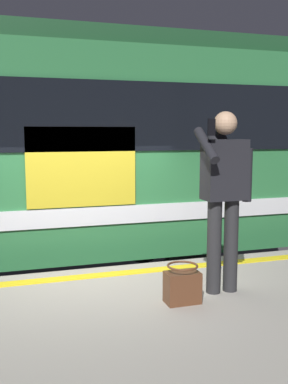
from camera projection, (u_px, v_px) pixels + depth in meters
The scene contains 6 objects.
ground_plane at pixel (94, 360), 5.34m from camera, with size 24.26×24.26×0.00m, color #3D3D3F.
safety_line at pixel (97, 275), 4.90m from camera, with size 14.89×0.16×0.01m, color yellow.
track_rail_near at pixel (75, 310), 6.62m from camera, with size 19.75×0.08×0.16m, color slate.
track_rail_far at pixel (63, 280), 7.98m from camera, with size 19.75×0.08×0.16m, color slate.
passenger at pixel (224, 187), 4.30m from camera, with size 0.57×0.55×1.75m.
handbag at pixel (182, 286), 4.11m from camera, with size 0.31×0.29×0.36m.
Camera 1 is at (0.94, 4.97, 2.69)m, focal length 42.15 mm.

